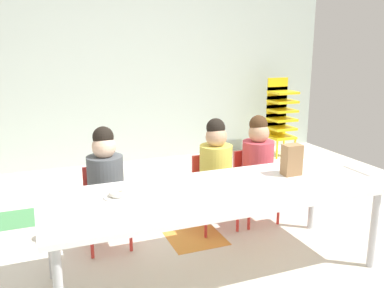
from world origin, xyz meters
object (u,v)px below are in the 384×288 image
object	(u,v)px
donut_powdered_on_plate	(118,193)
seated_child_middle_seat	(215,164)
kid_chair_yellow_stack	(280,113)
craft_table	(217,196)
paper_plate_near_edge	(118,196)
paper_bag_brown	(292,160)
seated_child_far_right	(257,159)
seated_child_near_camera	(105,177)

from	to	relation	value
donut_powdered_on_plate	seated_child_middle_seat	bearing A→B (deg)	30.08
seated_child_middle_seat	kid_chair_yellow_stack	xyz separation A→B (m)	(1.78, 1.78, 0.02)
craft_table	paper_plate_near_edge	bearing A→B (deg)	170.61
kid_chair_yellow_stack	paper_plate_near_edge	world-z (taller)	kid_chair_yellow_stack
seated_child_middle_seat	paper_plate_near_edge	bearing A→B (deg)	-149.92
paper_bag_brown	seated_child_far_right	bearing A→B (deg)	85.84
paper_plate_near_edge	donut_powdered_on_plate	xyz separation A→B (m)	(0.00, 0.00, 0.02)
seated_child_far_right	donut_powdered_on_plate	world-z (taller)	seated_child_far_right
craft_table	seated_child_far_right	size ratio (longest dim) A/B	2.39
seated_child_far_right	kid_chair_yellow_stack	world-z (taller)	kid_chair_yellow_stack
paper_bag_brown	paper_plate_near_edge	world-z (taller)	paper_bag_brown
seated_child_far_right	kid_chair_yellow_stack	bearing A→B (deg)	51.89
craft_table	paper_bag_brown	world-z (taller)	paper_bag_brown
seated_child_middle_seat	kid_chair_yellow_stack	bearing A→B (deg)	45.00
seated_child_near_camera	paper_bag_brown	world-z (taller)	seated_child_near_camera
craft_table	seated_child_middle_seat	world-z (taller)	seated_child_middle_seat
paper_bag_brown	seated_child_middle_seat	bearing A→B (deg)	122.95
seated_child_far_right	paper_plate_near_edge	distance (m)	1.37
paper_bag_brown	seated_child_near_camera	bearing A→B (deg)	156.46
kid_chair_yellow_stack	donut_powdered_on_plate	xyz separation A→B (m)	(-2.67, -2.30, 0.03)
seated_child_far_right	kid_chair_yellow_stack	xyz separation A→B (m)	(1.40, 1.78, 0.02)
donut_powdered_on_plate	kid_chair_yellow_stack	bearing A→B (deg)	40.69
seated_child_near_camera	seated_child_middle_seat	bearing A→B (deg)	0.00
kid_chair_yellow_stack	donut_powdered_on_plate	bearing A→B (deg)	-139.31
seated_child_middle_seat	paper_plate_near_edge	xyz separation A→B (m)	(-0.89, -0.51, 0.03)
seated_child_middle_seat	kid_chair_yellow_stack	world-z (taller)	kid_chair_yellow_stack
craft_table	paper_bag_brown	xyz separation A→B (m)	(0.62, 0.08, 0.15)
seated_child_middle_seat	seated_child_far_right	xyz separation A→B (m)	(0.38, 0.00, 0.00)
seated_child_far_right	paper_bag_brown	size ratio (longest dim) A/B	4.17
seated_child_near_camera	kid_chair_yellow_stack	world-z (taller)	kid_chair_yellow_stack
seated_child_middle_seat	paper_bag_brown	bearing A→B (deg)	-57.05
paper_bag_brown	paper_plate_near_edge	size ratio (longest dim) A/B	1.22
craft_table	paper_plate_near_edge	size ratio (longest dim) A/B	12.18
paper_plate_near_edge	paper_bag_brown	bearing A→B (deg)	-0.81
kid_chair_yellow_stack	paper_bag_brown	distance (m)	2.73
seated_child_near_camera	paper_plate_near_edge	distance (m)	0.52
craft_table	seated_child_far_right	distance (m)	0.90
paper_plate_near_edge	seated_child_far_right	bearing A→B (deg)	22.03
paper_bag_brown	donut_powdered_on_plate	distance (m)	1.24
craft_table	seated_child_far_right	bearing A→B (deg)	43.15
seated_child_middle_seat	paper_plate_near_edge	world-z (taller)	seated_child_middle_seat
craft_table	seated_child_near_camera	xyz separation A→B (m)	(-0.60, 0.62, 0.01)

